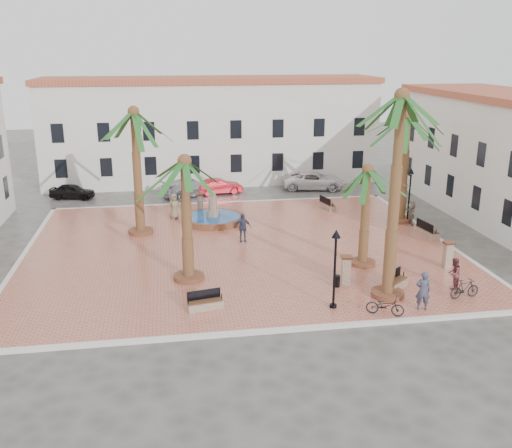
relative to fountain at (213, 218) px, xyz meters
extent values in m
plane|color=#56544F|center=(1.18, -5.65, -0.46)|extent=(120.00, 120.00, 0.00)
cube|color=#C96D55|center=(1.18, -5.65, -0.38)|extent=(26.00, 22.00, 0.15)
cube|color=silver|center=(1.18, 5.35, -0.38)|extent=(26.30, 0.30, 0.16)
cube|color=silver|center=(1.18, -16.65, -0.38)|extent=(26.30, 0.30, 0.16)
cube|color=silver|center=(14.18, -5.65, -0.38)|extent=(0.30, 22.30, 0.16)
cube|color=silver|center=(-11.82, -5.65, -0.38)|extent=(0.30, 22.30, 0.16)
cube|color=white|center=(1.18, 14.35, 4.04)|extent=(30.00, 7.00, 9.00)
cube|color=#B7573B|center=(1.18, 14.35, 8.79)|extent=(30.40, 7.40, 0.50)
cube|color=black|center=(-11.94, 10.87, 1.74)|extent=(1.00, 0.12, 1.60)
cube|color=black|center=(-8.19, 10.87, 1.74)|extent=(1.00, 0.12, 1.60)
cube|color=black|center=(-4.44, 10.87, 1.74)|extent=(1.00, 0.12, 1.60)
cube|color=black|center=(-0.69, 10.87, 1.74)|extent=(1.00, 0.12, 1.60)
cube|color=black|center=(3.06, 10.87, 1.74)|extent=(1.00, 0.12, 1.60)
cube|color=black|center=(6.81, 10.87, 1.74)|extent=(1.00, 0.12, 1.60)
cube|color=black|center=(10.56, 10.87, 1.74)|extent=(1.00, 0.12, 1.60)
cube|color=black|center=(14.31, 10.87, 1.74)|extent=(1.00, 0.12, 1.60)
cube|color=black|center=(-11.94, 10.87, 4.74)|extent=(1.00, 0.12, 1.60)
cube|color=black|center=(-8.19, 10.87, 4.74)|extent=(1.00, 0.12, 1.60)
cube|color=black|center=(-4.44, 10.87, 4.74)|extent=(1.00, 0.12, 1.60)
cube|color=black|center=(-0.69, 10.87, 4.74)|extent=(1.00, 0.12, 1.60)
cube|color=black|center=(3.06, 10.87, 4.74)|extent=(1.00, 0.12, 1.60)
cube|color=black|center=(6.81, 10.87, 4.74)|extent=(1.00, 0.12, 1.60)
cube|color=black|center=(10.56, 10.87, 4.74)|extent=(1.00, 0.12, 1.60)
cube|color=black|center=(14.31, 10.87, 4.74)|extent=(1.00, 0.12, 1.60)
cube|color=black|center=(17.72, -7.71, 1.74)|extent=(0.12, 1.00, 1.60)
cube|color=black|center=(17.72, -4.00, 1.74)|extent=(0.12, 1.00, 1.60)
cube|color=black|center=(17.72, -0.29, 1.74)|extent=(0.12, 1.00, 1.60)
cube|color=black|center=(17.72, 3.43, 1.74)|extent=(0.12, 1.00, 1.60)
cube|color=black|center=(17.72, 7.14, 1.74)|extent=(0.12, 1.00, 1.60)
cube|color=black|center=(17.72, -4.00, 4.74)|extent=(0.12, 1.00, 1.60)
cube|color=black|center=(17.72, -0.29, 4.74)|extent=(0.12, 1.00, 1.60)
cube|color=black|center=(17.72, 3.43, 4.74)|extent=(0.12, 1.00, 1.60)
cube|color=black|center=(17.72, 7.14, 4.74)|extent=(0.12, 1.00, 1.60)
cube|color=black|center=(-14.84, 4.35, 1.74)|extent=(0.12, 1.00, 1.60)
cube|color=black|center=(-14.84, 4.35, 4.74)|extent=(0.12, 1.00, 1.60)
cylinder|color=brown|center=(0.00, 0.00, -0.10)|extent=(4.38, 4.38, 0.42)
cylinder|color=#194C8C|center=(0.00, 0.00, 0.09)|extent=(3.86, 3.86, 0.06)
cylinder|color=gray|center=(0.00, 0.00, 0.11)|extent=(0.94, 0.94, 0.83)
cylinder|color=gray|center=(0.00, 0.00, 0.94)|extent=(0.63, 0.63, 1.25)
sphere|color=gray|center=(0.00, 0.00, 1.73)|extent=(0.46, 0.46, 0.46)
cylinder|color=brown|center=(-4.99, -1.82, -0.18)|extent=(1.67, 1.67, 0.25)
cylinder|color=brown|center=(-4.99, -1.82, 3.83)|extent=(0.54, 0.54, 7.77)
sphere|color=brown|center=(-4.99, -1.82, 7.72)|extent=(0.73, 0.73, 0.73)
cylinder|color=brown|center=(-2.21, -10.31, -0.18)|extent=(1.64, 1.64, 0.25)
cylinder|color=brown|center=(-2.21, -10.31, 3.01)|extent=(0.53, 0.53, 6.15)
sphere|color=brown|center=(-2.21, -10.31, 6.09)|extent=(0.72, 0.72, 0.72)
cylinder|color=brown|center=(7.46, -14.08, -0.18)|extent=(1.64, 1.64, 0.25)
cylinder|color=brown|center=(7.46, -14.08, 4.71)|extent=(0.53, 0.53, 9.54)
sphere|color=brown|center=(7.46, -14.08, 9.48)|extent=(0.72, 0.72, 0.72)
cylinder|color=brown|center=(7.68, -9.70, -0.20)|extent=(1.46, 1.46, 0.22)
cylinder|color=brown|center=(7.68, -9.70, 2.57)|extent=(0.48, 0.48, 5.31)
sphere|color=brown|center=(7.68, -9.70, 5.23)|extent=(0.64, 0.64, 0.64)
cylinder|color=brown|center=(13.22, -1.90, -0.18)|extent=(1.76, 1.76, 0.26)
cylinder|color=brown|center=(13.22, -1.90, 3.56)|extent=(0.57, 0.57, 7.21)
sphere|color=brown|center=(13.22, -1.90, 7.17)|extent=(0.77, 0.77, 0.77)
cube|color=gray|center=(-1.61, -14.15, -0.12)|extent=(1.79, 0.86, 0.38)
cube|color=#56351E|center=(-1.61, -14.15, 0.10)|extent=(1.69, 0.80, 0.06)
cube|color=black|center=(-1.66, -13.94, 0.36)|extent=(1.60, 0.37, 0.48)
cylinder|color=black|center=(-2.41, -14.31, 0.22)|extent=(0.05, 0.05, 0.29)
cylinder|color=black|center=(-0.82, -13.98, 0.22)|extent=(0.05, 0.05, 0.29)
cube|color=gray|center=(8.19, -13.28, -0.11)|extent=(1.73, 1.53, 0.39)
cube|color=#56351E|center=(8.19, -13.28, 0.12)|extent=(1.62, 1.43, 0.06)
cube|color=black|center=(8.05, -13.11, 0.38)|extent=(1.34, 1.08, 0.49)
cylinder|color=black|center=(7.53, -13.80, 0.23)|extent=(0.05, 0.05, 0.30)
cylinder|color=black|center=(8.84, -12.76, 0.23)|extent=(0.05, 0.05, 0.30)
cube|color=gray|center=(13.58, -5.51, -0.09)|extent=(0.88, 2.05, 0.44)
cube|color=#56351E|center=(13.58, -5.51, 0.17)|extent=(0.81, 1.93, 0.07)
cube|color=black|center=(13.34, -5.54, 0.46)|extent=(0.32, 1.86, 0.55)
cylinder|color=black|center=(13.72, -6.43, 0.30)|extent=(0.05, 0.05, 0.33)
cylinder|color=black|center=(13.45, -4.58, 0.30)|extent=(0.05, 0.05, 0.33)
cube|color=gray|center=(8.99, 2.10, -0.11)|extent=(0.93, 1.84, 0.39)
cube|color=#56351E|center=(8.99, 2.10, 0.12)|extent=(0.86, 1.74, 0.06)
cube|color=black|center=(8.78, 2.05, 0.38)|extent=(0.43, 1.64, 0.49)
cylinder|color=black|center=(9.18, 1.29, 0.23)|extent=(0.05, 0.05, 0.29)
cylinder|color=black|center=(8.80, 2.91, 0.23)|extent=(0.05, 0.05, 0.29)
cylinder|color=black|center=(4.42, -14.91, -0.23)|extent=(0.35, 0.35, 0.15)
cylinder|color=black|center=(4.42, -14.91, 1.52)|extent=(0.12, 0.12, 3.46)
cone|color=black|center=(4.42, -14.91, 3.39)|extent=(0.42, 0.42, 0.38)
sphere|color=beige|center=(4.42, -14.91, 3.24)|extent=(0.23, 0.23, 0.23)
cylinder|color=black|center=(13.58, -2.33, -0.23)|extent=(0.35, 0.35, 0.15)
cylinder|color=black|center=(13.58, -2.33, 1.53)|extent=(0.12, 0.12, 3.48)
cone|color=black|center=(13.58, -2.33, 3.41)|extent=(0.43, 0.43, 0.39)
sphere|color=beige|center=(13.58, -2.33, 3.27)|extent=(0.23, 0.23, 0.23)
cube|color=gray|center=(5.86, -12.29, 0.42)|extent=(0.52, 0.52, 1.45)
cube|color=brown|center=(5.86, -12.29, 1.20)|extent=(0.65, 0.65, 0.11)
cube|color=gray|center=(-0.76, 2.38, 0.40)|extent=(0.44, 0.44, 1.41)
cube|color=brown|center=(-0.76, 2.38, 1.15)|extent=(0.55, 0.55, 0.11)
cube|color=gray|center=(12.23, -10.89, 0.40)|extent=(0.44, 0.44, 1.41)
cube|color=brown|center=(12.23, -10.89, 1.15)|extent=(0.54, 0.54, 0.11)
cylinder|color=black|center=(5.31, -12.55, 0.00)|extent=(0.32, 0.32, 0.62)
imported|color=#3A3E55|center=(8.48, -15.78, 0.64)|extent=(0.78, 0.61, 1.90)
imported|color=black|center=(6.54, -16.05, 0.15)|extent=(1.83, 1.29, 0.91)
imported|color=brown|center=(11.11, -13.71, 0.52)|extent=(1.02, 1.01, 1.66)
imported|color=black|center=(11.10, -14.91, 0.18)|extent=(1.67, 0.70, 0.98)
imported|color=#857252|center=(-2.68, 1.29, 0.61)|extent=(1.03, 0.83, 1.83)
imported|color=#373E59|center=(1.48, -4.59, 0.63)|extent=(1.11, 0.48, 1.87)
imported|color=#56555B|center=(-2.83, 4.75, 0.65)|extent=(0.76, 1.26, 1.91)
imported|color=gray|center=(13.58, -2.90, 0.55)|extent=(0.72, 1.65, 1.72)
imported|color=black|center=(-10.92, 9.03, 0.16)|extent=(3.88, 2.23, 1.24)
imported|color=#B51520|center=(1.31, 8.70, 0.19)|extent=(4.14, 2.10, 1.30)
imported|color=#B3B4BC|center=(-1.15, 8.45, 0.27)|extent=(5.40, 3.65, 1.45)
imported|color=white|center=(9.77, 9.15, 0.31)|extent=(5.91, 3.56, 1.53)
camera|label=1|loc=(-3.15, -38.78, 11.47)|focal=40.00mm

